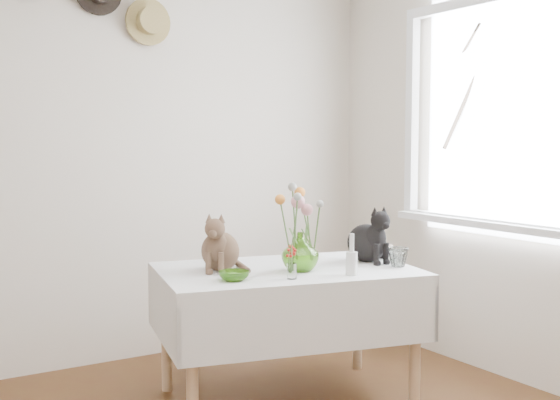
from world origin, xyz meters
TOP-DOWN VIEW (x-y plane):
  - room at (0.00, 0.00)m, footprint 4.08×4.58m
  - window at (1.97, 0.80)m, footprint 0.12×1.52m
  - dining_table at (0.76, 1.15)m, footprint 1.44×1.09m
  - tabby_cat at (0.45, 1.29)m, footprint 0.32×0.32m
  - black_cat at (1.24, 1.10)m, footprint 0.21×0.26m
  - flower_vase at (0.78, 1.05)m, footprint 0.26×0.26m
  - green_bowl at (0.38, 1.01)m, footprint 0.18×0.18m
  - drinking_glass at (1.28, 0.88)m, footprint 0.12×0.12m
  - candlestick at (0.93, 0.83)m, footprint 0.06×0.06m
  - berry_jar at (0.63, 0.90)m, footprint 0.05×0.05m
  - porcelain_figurine at (1.30, 0.97)m, footprint 0.06×0.06m
  - flower_bouquet at (0.78, 1.06)m, footprint 0.17×0.13m

SIDE VIEW (x-z plane):
  - dining_table at x=0.76m, z-range 0.17..0.86m
  - green_bowl at x=0.38m, z-range 0.69..0.73m
  - porcelain_figurine at x=1.30m, z-range 0.68..0.79m
  - drinking_glass at x=1.28m, z-range 0.69..0.79m
  - candlestick at x=0.93m, z-range 0.65..0.86m
  - berry_jar at x=0.63m, z-range 0.68..0.86m
  - flower_vase at x=0.78m, z-range 0.69..0.88m
  - tabby_cat at x=0.45m, z-range 0.69..0.99m
  - black_cat at x=1.24m, z-range 0.69..1.00m
  - flower_bouquet at x=0.78m, z-range 0.83..1.22m
  - room at x=0.00m, z-range -0.04..2.54m
  - window at x=1.97m, z-range 0.74..2.06m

